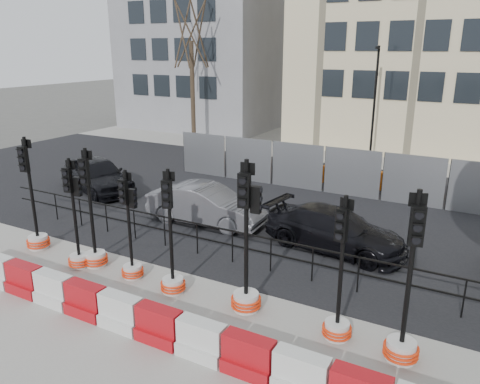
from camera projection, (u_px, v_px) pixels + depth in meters
The scene contains 21 objects.
ground at pixel (210, 280), 12.41m from camera, with size 120.00×120.00×0.00m, color #51514C.
sidewalk_near at pixel (135, 339), 9.90m from camera, with size 40.00×6.00×0.02m, color gray.
road at pixel (306, 205), 18.27m from camera, with size 40.00×14.00×0.03m, color black.
sidewalk_far at pixel (365, 159), 25.81m from camera, with size 40.00×4.00×0.02m, color gray.
building_grey at pixel (207, 32), 35.18m from camera, with size 11.00×9.06×14.00m.
kerb_railing at pixel (232, 241), 13.22m from camera, with size 18.00×0.04×1.00m.
heras_fencing at pixel (343, 174), 20.22m from camera, with size 14.33×1.72×2.00m.
lamp_post_far at pixel (374, 103), 23.78m from camera, with size 0.12×0.56×6.00m.
tree_bare_far at pixel (191, 35), 28.47m from camera, with size 2.00×2.00×9.00m.
barrier_row at pixel (140, 320), 9.96m from camera, with size 12.55×0.50×0.80m.
traffic_signal_a at pixel (36, 227), 14.15m from camera, with size 0.68×0.68×3.47m.
traffic_signal_b at pixel (78, 243), 12.93m from camera, with size 0.62×0.62×3.15m.
traffic_signal_c at pixel (94, 243), 13.02m from camera, with size 0.67×0.67×3.41m.
traffic_signal_d at pixel (131, 254), 12.33m from camera, with size 0.59×0.59×2.99m.
traffic_signal_e at pixel (172, 269), 11.60m from camera, with size 0.63×0.63×3.22m.
traffic_signal_f at pixel (246, 277), 10.75m from camera, with size 0.72×0.72×3.64m.
traffic_signal_g at pixel (338, 311), 9.75m from camera, with size 0.63×0.63×3.19m.
traffic_signal_h at pixel (404, 328), 9.03m from camera, with size 0.70×0.70×3.53m.
car_a at pixel (98, 175), 19.82m from camera, with size 4.70×3.28×1.49m, color black.
car_b at pixel (206, 205), 16.22m from camera, with size 4.25×1.62×1.38m, color #57575D.
car_c at pixel (335, 230), 14.13m from camera, with size 4.59×2.41×1.27m, color black.
Camera 1 is at (6.06, -9.41, 5.92)m, focal length 35.00 mm.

